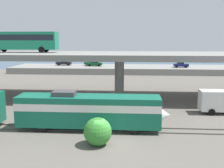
{
  "coord_description": "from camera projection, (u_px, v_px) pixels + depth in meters",
  "views": [
    {
      "loc": [
        2.03,
        -24.39,
        9.76
      ],
      "look_at": [
        -0.9,
        15.89,
        3.01
      ],
      "focal_mm": 44.27,
      "sensor_mm": 36.0,
      "label": 1
    }
  ],
  "objects": [
    {
      "name": "shrub_right",
      "position": [
        98.0,
        132.0,
        25.24
      ],
      "size": [
        2.59,
        2.59,
        2.59
      ],
      "primitive_type": "sphere",
      "color": "#32812E",
      "rests_on": "ground_plane"
    },
    {
      "name": "harbor_water",
      "position": [
        126.0,
        65.0,
        102.48
      ],
      "size": [
        140.0,
        36.0,
        0.01
      ],
      "primitive_type": "cube",
      "color": "#385B7A",
      "rests_on": "ground_plane"
    },
    {
      "name": "train_locomotive",
      "position": [
        96.0,
        110.0,
        29.45
      ],
      "size": [
        16.27,
        3.04,
        4.18
      ],
      "color": "#14664C",
      "rests_on": "ground_plane"
    },
    {
      "name": "parked_car_3",
      "position": [
        181.0,
        65.0,
        76.29
      ],
      "size": [
        4.02,
        1.91,
        1.5
      ],
      "color": "navy",
      "rests_on": "pier_parking_lot"
    },
    {
      "name": "pier_parking_lot",
      "position": [
        125.0,
        69.0,
        79.72
      ],
      "size": [
        64.53,
        13.64,
        1.68
      ],
      "primitive_type": "cube",
      "color": "gray",
      "rests_on": "ground_plane"
    },
    {
      "name": "parked_car_0",
      "position": [
        95.0,
        63.0,
        79.94
      ],
      "size": [
        4.44,
        1.83,
        1.5
      ],
      "rotation": [
        0.0,
        0.0,
        3.14
      ],
      "color": "#0C4C26",
      "rests_on": "pier_parking_lot"
    },
    {
      "name": "rail_strip_near",
      "position": [
        112.0,
        132.0,
        28.93
      ],
      "size": [
        110.0,
        0.12,
        0.12
      ],
      "primitive_type": "cube",
      "color": "#59544C",
      "rests_on": "ground_plane"
    },
    {
      "name": "highway_overpass",
      "position": [
        119.0,
        57.0,
        44.31
      ],
      "size": [
        96.0,
        12.67,
        7.37
      ],
      "color": "gray",
      "rests_on": "ground_plane"
    },
    {
      "name": "transit_bus_on_overpass",
      "position": [
        22.0,
        40.0,
        46.06
      ],
      "size": [
        12.0,
        2.68,
        3.4
      ],
      "rotation": [
        0.0,
        0.0,
        3.14
      ],
      "color": "#197A56",
      "rests_on": "highway_overpass"
    },
    {
      "name": "parked_car_1",
      "position": [
        64.0,
        63.0,
        82.34
      ],
      "size": [
        4.53,
        1.82,
        1.5
      ],
      "rotation": [
        0.0,
        0.0,
        3.14
      ],
      "color": "black",
      "rests_on": "pier_parking_lot"
    },
    {
      "name": "ground_plane",
      "position": [
        109.0,
        144.0,
        25.75
      ],
      "size": [
        260.0,
        260.0,
        0.0
      ],
      "primitive_type": "plane",
      "color": "#605B54"
    },
    {
      "name": "parked_car_2",
      "position": [
        92.0,
        63.0,
        82.28
      ],
      "size": [
        4.55,
        1.82,
        1.5
      ],
      "color": "#0C4C26",
      "rests_on": "pier_parking_lot"
    },
    {
      "name": "rail_strip_far",
      "position": [
        113.0,
        127.0,
        30.42
      ],
      "size": [
        110.0,
        0.12,
        0.12
      ],
      "primitive_type": "cube",
      "color": "#59544C",
      "rests_on": "ground_plane"
    }
  ]
}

